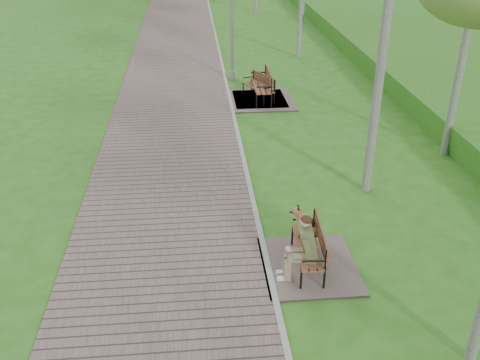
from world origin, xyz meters
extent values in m
cube|color=#675753|center=(-1.75, 21.50, 0.02)|extent=(3.50, 67.00, 0.04)
cube|color=#999993|center=(0.00, 21.50, 0.03)|extent=(0.10, 67.00, 0.05)
cube|color=#675753|center=(0.70, 6.53, 0.02)|extent=(1.58, 1.75, 0.04)
cube|color=brown|center=(0.65, 6.53, 0.39)|extent=(0.48, 1.34, 0.04)
cube|color=brown|center=(0.86, 6.52, 0.63)|extent=(0.12, 1.31, 0.29)
cube|color=#675753|center=(0.92, 15.10, 0.02)|extent=(1.59, 1.77, 0.04)
cube|color=brown|center=(0.87, 15.10, 0.40)|extent=(0.91, 1.37, 0.04)
cube|color=brown|center=(1.06, 15.19, 0.64)|extent=(0.58, 1.22, 0.29)
cube|color=#675753|center=(0.99, 15.03, 0.02)|extent=(1.92, 2.13, 0.04)
cube|color=brown|center=(0.94, 15.03, 0.48)|extent=(0.49, 1.60, 0.04)
cube|color=brown|center=(1.20, 15.03, 0.77)|extent=(0.06, 1.60, 0.35)
cylinder|color=#9A9CA1|center=(0.23, 17.27, 0.15)|extent=(0.20, 0.20, 0.30)
cylinder|color=#9A9CA1|center=(0.23, 17.27, 2.52)|extent=(0.12, 0.12, 5.04)
camera|label=1|loc=(-1.14, -0.70, 5.54)|focal=40.00mm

